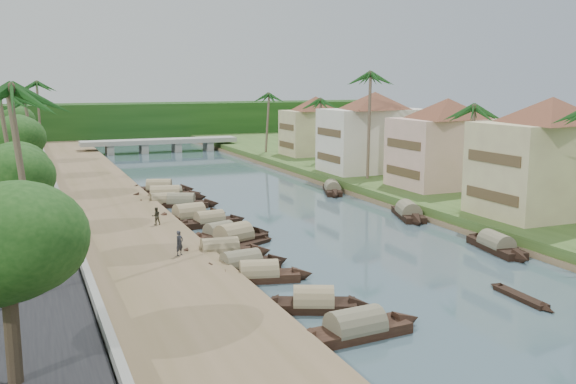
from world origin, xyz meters
name	(u,v)px	position (x,y,z in m)	size (l,w,h in m)	color
ground	(343,242)	(0.00, 0.00, 0.00)	(220.00, 220.00, 0.00)	#3D535B
left_bank	(105,207)	(-16.00, 20.00, 0.40)	(10.00, 180.00, 0.80)	brown
right_bank	(407,184)	(19.00, 20.00, 0.60)	(16.00, 180.00, 1.20)	#365020
road	(12,211)	(-24.50, 20.00, 0.70)	(8.00, 180.00, 1.40)	black
retaining_wall	(60,201)	(-20.20, 20.00, 1.35)	(0.40, 180.00, 1.10)	slate
treeline	(134,121)	(0.00, 100.00, 4.00)	(120.00, 14.00, 8.00)	#13370F
bridge	(160,143)	(0.00, 72.00, 1.72)	(28.00, 4.00, 2.40)	gray
building_near	(549,155)	(18.99, -2.00, 6.38)	(14.85, 14.85, 10.20)	beige
building_mid	(446,142)	(19.99, 14.00, 6.13)	(14.11, 14.11, 9.70)	beige
building_far	(374,131)	(18.99, 28.00, 6.38)	(15.59, 15.59, 10.20)	silver
building_distant	(316,125)	(19.99, 48.00, 5.88)	(12.62, 12.62, 9.20)	beige
sampan_0	(355,329)	(-8.38, -17.53, 0.41)	(8.29, 2.31, 2.16)	black
sampan_1	(314,303)	(-8.70, -13.25, 0.41)	(6.72, 4.09, 2.02)	black
sampan_2	(259,275)	(-9.66, -6.99, 0.41)	(7.36, 3.17, 1.95)	black
sampan_3	(241,265)	(-10.00, -4.39, 0.41)	(7.54, 2.41, 2.03)	black
sampan_4	(220,253)	(-10.45, -0.89, 0.42)	(7.95, 2.61, 2.22)	black
sampan_5	(234,238)	(-8.19, 2.89, 0.42)	(7.87, 4.39, 2.43)	black
sampan_6	(219,234)	(-8.80, 4.85, 0.41)	(6.59, 3.45, 1.97)	black
sampan_7	(210,221)	(-8.23, 9.76, 0.41)	(7.30, 2.33, 1.95)	black
sampan_8	(189,216)	(-9.36, 12.68, 0.42)	(7.93, 2.95, 2.38)	black
sampan_9	(181,203)	(-8.50, 19.53, 0.41)	(7.99, 4.49, 2.05)	black
sampan_10	(163,203)	(-10.19, 20.26, 0.41)	(7.41, 2.09, 2.05)	black
sampan_11	(165,197)	(-9.39, 23.24, 0.42)	(9.37, 3.97, 2.57)	black
sampan_12	(170,194)	(-8.46, 24.90, 0.40)	(7.23, 1.52, 1.78)	black
sampan_13	(159,189)	(-8.83, 29.10, 0.42)	(8.41, 4.33, 2.26)	black
sampan_14	(496,246)	(9.50, -6.88, 0.41)	(2.69, 8.36, 2.02)	black
sampan_15	(408,213)	(10.11, 6.03, 0.42)	(4.31, 8.52, 2.25)	black
sampan_16	(332,189)	(9.63, 21.13, 0.41)	(4.39, 8.33, 2.05)	black
canoe_0	(520,297)	(3.40, -16.20, 0.10)	(0.92, 5.60, 0.74)	black
canoe_1	(250,244)	(-7.21, 1.75, 0.10)	(4.98, 3.10, 0.84)	black
canoe_2	(156,198)	(-10.03, 24.74, 0.10)	(4.88, 1.41, 0.70)	black
palm_1	(474,109)	(16.00, 4.58, 10.15)	(3.20, 3.20, 10.71)	brown
palm_2	(370,76)	(15.00, 22.44, 13.29)	(3.20, 3.20, 13.98)	brown
palm_3	(318,101)	(16.00, 38.74, 9.91)	(3.20, 3.20, 10.46)	brown
palm_4	(23,93)	(-23.00, -8.71, 12.09)	(3.20, 3.20, 12.51)	brown
palm_5	(8,95)	(-24.00, 13.54, 11.60)	(3.20, 3.20, 12.00)	brown
palm_6	(31,101)	(-22.00, 31.19, 10.58)	(3.20, 3.20, 10.94)	brown
palm_7	(266,96)	(14.00, 54.26, 10.42)	(3.20, 3.20, 10.99)	brown
palm_8	(37,85)	(-20.50, 59.79, 12.25)	(3.20, 3.20, 12.68)	brown
tree_0	(6,246)	(-24.00, -19.36, 6.72)	(5.15, 5.15, 7.52)	#4B3C2A
tree_1	(10,182)	(-24.00, -4.91, 7.00)	(4.39, 4.39, 7.52)	#4B3C2A
tree_2	(12,172)	(-24.00, 5.80, 6.22)	(4.61, 4.61, 6.80)	#4B3C2A
tree_3	(13,141)	(-24.00, 21.62, 7.11)	(5.23, 5.23, 7.95)	#4B3C2A
tree_4	(14,134)	(-24.00, 37.15, 6.68)	(4.70, 4.70, 7.30)	#4B3C2A
tree_5	(14,122)	(-24.00, 53.69, 7.05)	(4.83, 4.83, 7.74)	#4B3C2A
tree_6	(395,131)	(24.00, 30.97, 5.96)	(4.25, 4.25, 6.60)	#4B3C2A
person_near	(180,243)	(-13.60, -1.78, 1.67)	(0.63, 0.42, 1.74)	#26282E
person_far	(156,216)	(-13.20, 8.50, 1.54)	(0.72, 0.56, 1.49)	#2C2A1E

